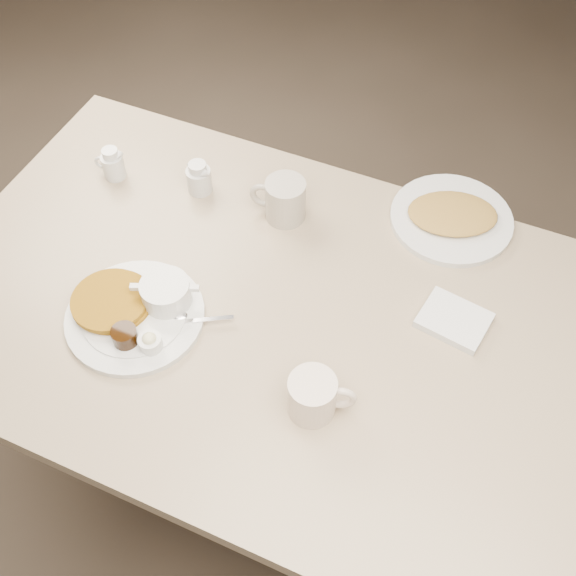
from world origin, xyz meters
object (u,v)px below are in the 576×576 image
at_px(coffee_mug_near, 314,396).
at_px(creamer_left, 113,164).
at_px(diner_table, 284,359).
at_px(creamer_right, 199,178).
at_px(hash_plate, 452,217).
at_px(coffee_mug_far, 284,200).
at_px(main_plate, 137,309).

height_order(coffee_mug_near, creamer_left, coffee_mug_near).
bearing_deg(diner_table, creamer_right, 142.44).
distance_m(diner_table, hash_plate, 0.49).
xyz_separation_m(coffee_mug_near, creamer_left, (-0.67, 0.38, -0.01)).
bearing_deg(diner_table, coffee_mug_near, -51.49).
bearing_deg(creamer_right, coffee_mug_near, -42.32).
bearing_deg(coffee_mug_far, main_plate, -113.06).
height_order(diner_table, coffee_mug_near, coffee_mug_near).
distance_m(main_plate, hash_plate, 0.72).
xyz_separation_m(coffee_mug_far, creamer_right, (-0.21, -0.00, -0.01)).
bearing_deg(main_plate, creamer_left, 128.73).
xyz_separation_m(diner_table, creamer_right, (-0.33, 0.25, 0.21)).
relative_size(coffee_mug_far, creamer_right, 1.68).
bearing_deg(hash_plate, coffee_mug_far, -159.02).
relative_size(main_plate, hash_plate, 1.05).
xyz_separation_m(main_plate, coffee_mug_near, (0.41, -0.05, 0.02)).
distance_m(coffee_mug_far, hash_plate, 0.38).
xyz_separation_m(main_plate, creamer_left, (-0.26, 0.33, 0.01)).
xyz_separation_m(coffee_mug_far, hash_plate, (0.35, 0.14, -0.04)).
height_order(coffee_mug_far, hash_plate, coffee_mug_far).
xyz_separation_m(coffee_mug_far, creamer_left, (-0.42, -0.04, -0.01)).
bearing_deg(creamer_right, hash_plate, 13.71).
distance_m(coffee_mug_far, creamer_right, 0.21).
height_order(diner_table, hash_plate, hash_plate).
distance_m(diner_table, creamer_right, 0.46).
bearing_deg(main_plate, diner_table, 23.32).
relative_size(diner_table, creamer_left, 18.75).
relative_size(coffee_mug_near, creamer_left, 1.71).
bearing_deg(diner_table, creamer_left, 158.45).
distance_m(main_plate, creamer_right, 0.37).
xyz_separation_m(creamer_right, hash_plate, (0.57, 0.14, -0.02)).
xyz_separation_m(diner_table, coffee_mug_near, (0.13, -0.17, 0.22)).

